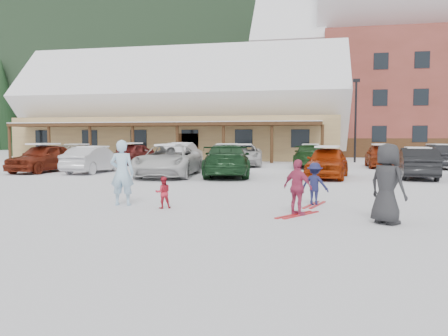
% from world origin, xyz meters
% --- Properties ---
extents(ground, '(160.00, 160.00, 0.00)m').
position_xyz_m(ground, '(0.00, 0.00, 0.00)').
color(ground, white).
rests_on(ground, ground).
extents(forested_hillside, '(300.00, 70.00, 38.00)m').
position_xyz_m(forested_hillside, '(0.00, 85.00, 19.00)').
color(forested_hillside, black).
rests_on(forested_hillside, ground).
extents(day_lodge, '(29.12, 12.50, 10.38)m').
position_xyz_m(day_lodge, '(-9.00, 27.96, 3.94)').
color(day_lodge, tan).
rests_on(day_lodge, ground).
extents(alpine_hotel, '(31.48, 14.01, 21.48)m').
position_xyz_m(alpine_hotel, '(14.27, 38.00, 8.63)').
color(alpine_hotel, brown).
rests_on(alpine_hotel, ground).
extents(lamp_post, '(0.50, 0.25, 6.24)m').
position_xyz_m(lamp_post, '(6.08, 22.94, 3.52)').
color(lamp_post, black).
rests_on(lamp_post, ground).
extents(conifer_0, '(4.40, 4.40, 10.20)m').
position_xyz_m(conifer_0, '(-26.00, 30.00, 5.69)').
color(conifer_0, black).
rests_on(conifer_0, ground).
extents(conifer_2, '(5.28, 5.28, 12.24)m').
position_xyz_m(conifer_2, '(-30.00, 42.00, 6.83)').
color(conifer_2, black).
rests_on(conifer_2, ground).
extents(conifer_3, '(3.96, 3.96, 9.18)m').
position_xyz_m(conifer_3, '(6.00, 44.00, 5.12)').
color(conifer_3, black).
rests_on(conifer_3, ground).
extents(adult_skier, '(0.71, 0.52, 1.81)m').
position_xyz_m(adult_skier, '(-2.36, 0.01, 0.90)').
color(adult_skier, '#A6CFEC').
rests_on(adult_skier, ground).
extents(toddler_red, '(0.51, 0.47, 0.85)m').
position_xyz_m(toddler_red, '(-1.09, -0.28, 0.42)').
color(toddler_red, red).
rests_on(toddler_red, ground).
extents(child_navy, '(0.86, 0.64, 1.18)m').
position_xyz_m(child_navy, '(2.84, 1.01, 0.59)').
color(child_navy, '#1A1D47').
rests_on(child_navy, ground).
extents(skis_child_navy, '(0.60, 1.40, 0.03)m').
position_xyz_m(skis_child_navy, '(2.84, 1.01, 0.01)').
color(skis_child_navy, red).
rests_on(skis_child_navy, ground).
extents(child_magenta, '(0.84, 0.72, 1.35)m').
position_xyz_m(child_magenta, '(2.43, -0.67, 0.68)').
color(child_magenta, '#B3355B').
rests_on(child_magenta, ground).
extents(skis_child_magenta, '(0.95, 1.27, 0.03)m').
position_xyz_m(skis_child_magenta, '(2.43, -0.67, 0.01)').
color(skis_child_magenta, red).
rests_on(skis_child_magenta, ground).
extents(bystander_dark, '(0.99, 1.00, 1.75)m').
position_xyz_m(bystander_dark, '(4.34, -1.33, 0.87)').
color(bystander_dark, '#272729').
rests_on(bystander_dark, ground).
extents(parked_car_0, '(2.22, 4.64, 1.53)m').
position_xyz_m(parked_car_0, '(-11.42, 10.08, 0.77)').
color(parked_car_0, maroon).
rests_on(parked_car_0, ground).
extents(parked_car_1, '(1.67, 4.28, 1.39)m').
position_xyz_m(parked_car_1, '(-8.55, 10.19, 0.69)').
color(parked_car_1, '#B7B8BD').
rests_on(parked_car_1, ground).
extents(parked_car_2, '(3.03, 5.71, 1.53)m').
position_xyz_m(parked_car_2, '(-3.94, 8.85, 0.76)').
color(parked_car_2, silver).
rests_on(parked_car_2, ground).
extents(parked_car_3, '(2.98, 5.61, 1.55)m').
position_xyz_m(parked_car_3, '(-1.18, 9.33, 0.77)').
color(parked_car_3, '#16381C').
rests_on(parked_car_3, ground).
extents(parked_car_4, '(2.31, 4.49, 1.46)m').
position_xyz_m(parked_car_4, '(3.51, 9.47, 0.73)').
color(parked_car_4, '#A62F09').
rests_on(parked_car_4, ground).
extents(parked_car_5, '(1.97, 4.40, 1.40)m').
position_xyz_m(parked_car_5, '(7.55, 10.07, 0.70)').
color(parked_car_5, black).
rests_on(parked_car_5, ground).
extents(parked_car_7, '(2.11, 4.88, 1.40)m').
position_xyz_m(parked_car_7, '(-13.31, 16.88, 0.70)').
color(parked_car_7, gray).
rests_on(parked_car_7, ground).
extents(parked_car_8, '(2.30, 4.55, 1.48)m').
position_xyz_m(parked_car_8, '(-9.43, 17.21, 0.74)').
color(parked_car_8, maroon).
rests_on(parked_car_8, ground).
extents(parked_car_9, '(1.74, 4.63, 1.51)m').
position_xyz_m(parked_car_9, '(-5.71, 17.15, 0.75)').
color(parked_car_9, silver).
rests_on(parked_car_9, ground).
extents(parked_car_10, '(2.87, 5.34, 1.43)m').
position_xyz_m(parked_car_10, '(-1.55, 17.34, 0.71)').
color(parked_car_10, silver).
rests_on(parked_car_10, ground).
extents(parked_car_11, '(2.10, 5.00, 1.44)m').
position_xyz_m(parked_car_11, '(2.77, 16.58, 0.72)').
color(parked_car_11, '#193C17').
rests_on(parked_car_11, ground).
extents(parked_car_12, '(1.87, 4.32, 1.45)m').
position_xyz_m(parked_car_12, '(7.08, 17.37, 0.73)').
color(parked_car_12, maroon).
rests_on(parked_car_12, ground).
extents(parked_car_13, '(2.04, 4.55, 1.45)m').
position_xyz_m(parked_car_13, '(10.44, 17.29, 0.72)').
color(parked_car_13, black).
rests_on(parked_car_13, ground).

